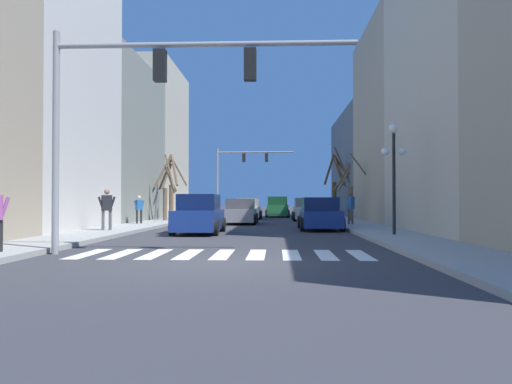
# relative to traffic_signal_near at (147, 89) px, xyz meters

# --- Properties ---
(ground_plane) EXTENTS (240.00, 240.00, 0.00)m
(ground_plane) POSITION_rel_traffic_signal_near_xyz_m (1.99, -1.59, -4.37)
(ground_plane) COLOR #38383D
(sidewalk_right) EXTENTS (2.41, 90.00, 0.15)m
(sidewalk_right) POSITION_rel_traffic_signal_near_xyz_m (7.87, -1.59, -4.30)
(sidewalk_right) COLOR #9E9E99
(sidewalk_right) RESTS_ON ground_plane
(building_row_left) EXTENTS (6.00, 42.59, 13.57)m
(building_row_left) POSITION_rel_traffic_signal_near_xyz_m (-8.10, 13.95, 1.67)
(building_row_left) COLOR tan
(building_row_left) RESTS_ON ground_plane
(building_row_right) EXTENTS (6.00, 46.15, 12.74)m
(building_row_right) POSITION_rel_traffic_signal_near_xyz_m (12.08, 15.25, 1.08)
(building_row_right) COLOR tan
(building_row_right) RESTS_ON ground_plane
(crosswalk_stripes) EXTENTS (7.65, 2.60, 0.01)m
(crosswalk_stripes) POSITION_rel_traffic_signal_near_xyz_m (1.99, 0.16, -4.37)
(crosswalk_stripes) COLOR white
(crosswalk_stripes) RESTS_ON ground_plane
(traffic_signal_near) EXTENTS (8.04, 0.28, 5.93)m
(traffic_signal_near) POSITION_rel_traffic_signal_near_xyz_m (0.00, 0.00, 0.00)
(traffic_signal_near) COLOR gray
(traffic_signal_near) RESTS_ON ground_plane
(traffic_signal_far) EXTENTS (7.59, 0.28, 6.65)m
(traffic_signal_far) POSITION_rel_traffic_signal_near_xyz_m (-0.27, 36.30, 0.48)
(traffic_signal_far) COLOR gray
(traffic_signal_far) RESTS_ON ground_plane
(street_lamp_right_corner) EXTENTS (0.95, 0.36, 4.18)m
(street_lamp_right_corner) POSITION_rel_traffic_signal_near_xyz_m (7.83, 5.97, -1.26)
(street_lamp_right_corner) COLOR black
(street_lamp_right_corner) RESTS_ON sidewalk_right
(car_driving_toward_lane) EXTENTS (1.98, 4.42, 1.70)m
(car_driving_toward_lane) POSITION_rel_traffic_signal_near_xyz_m (0.07, 8.48, -3.58)
(car_driving_toward_lane) COLOR navy
(car_driving_toward_lane) RESTS_ON ground_plane
(car_at_intersection) EXTENTS (2.07, 4.71, 1.79)m
(car_at_intersection) POSITION_rel_traffic_signal_near_xyz_m (3.50, 31.11, -3.54)
(car_at_intersection) COLOR #236B38
(car_at_intersection) RESTS_ON ground_plane
(car_parked_left_near) EXTENTS (2.03, 4.37, 1.54)m
(car_parked_left_near) POSITION_rel_traffic_signal_near_xyz_m (1.22, 17.45, -3.65)
(car_parked_left_near) COLOR gray
(car_parked_left_near) RESTS_ON ground_plane
(car_parked_left_mid) EXTENTS (2.04, 4.62, 1.58)m
(car_parked_left_mid) POSITION_rel_traffic_signal_near_xyz_m (5.53, 11.51, -3.63)
(car_parked_left_mid) COLOR navy
(car_parked_left_mid) RESTS_ON ground_plane
(car_parked_right_far) EXTENTS (2.09, 4.30, 1.62)m
(car_parked_right_far) POSITION_rel_traffic_signal_near_xyz_m (1.20, 25.89, -3.62)
(car_parked_right_far) COLOR white
(car_parked_right_far) RESTS_ON ground_plane
(car_parked_right_mid) EXTENTS (2.00, 4.35, 1.63)m
(car_parked_right_mid) POSITION_rel_traffic_signal_near_xyz_m (5.55, 22.91, -3.61)
(car_parked_right_mid) COLOR silver
(car_parked_right_mid) RESTS_ON ground_plane
(pedestrian_on_left_sidewalk) EXTENTS (0.51, 0.55, 1.56)m
(pedestrian_on_left_sidewalk) POSITION_rel_traffic_signal_near_xyz_m (-4.29, 14.70, -3.30)
(pedestrian_on_left_sidewalk) COLOR black
(pedestrian_on_left_sidewalk) RESTS_ON sidewalk_left
(pedestrian_on_right_sidewalk) EXTENTS (0.45, 0.71, 1.76)m
(pedestrian_on_right_sidewalk) POSITION_rel_traffic_signal_near_xyz_m (7.40, 14.09, -3.18)
(pedestrian_on_right_sidewalk) COLOR #4C4C51
(pedestrian_on_right_sidewalk) RESTS_ON sidewalk_right
(pedestrian_crossing_street) EXTENTS (0.69, 0.49, 1.78)m
(pedestrian_crossing_street) POSITION_rel_traffic_signal_near_xyz_m (-3.91, 8.24, -3.17)
(pedestrian_crossing_street) COLOR #4C4C51
(pedestrian_crossing_street) RESTS_ON sidewalk_left
(street_tree_right_near) EXTENTS (2.26, 2.37, 4.57)m
(street_tree_right_near) POSITION_rel_traffic_signal_near_xyz_m (-3.99, 21.47, -1.95)
(street_tree_right_near) COLOR brown
(street_tree_right_near) RESTS_ON sidewalk_left
(street_tree_right_mid) EXTENTS (0.95, 1.98, 4.33)m
(street_tree_right_mid) POSITION_rel_traffic_signal_near_xyz_m (-3.77, 19.46, -2.48)
(street_tree_right_mid) COLOR brown
(street_tree_right_mid) RESTS_ON sidewalk_left
(street_tree_left_near) EXTENTS (2.38, 2.41, 5.65)m
(street_tree_left_near) POSITION_rel_traffic_signal_near_xyz_m (8.22, 27.21, -1.63)
(street_tree_left_near) COLOR brown
(street_tree_left_near) RESTS_ON sidewalk_right
(street_tree_left_far) EXTENTS (2.89, 1.30, 4.31)m
(street_tree_left_far) POSITION_rel_traffic_signal_near_xyz_m (8.09, 18.95, -2.54)
(street_tree_left_far) COLOR brown
(street_tree_left_far) RESTS_ON sidewalk_right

